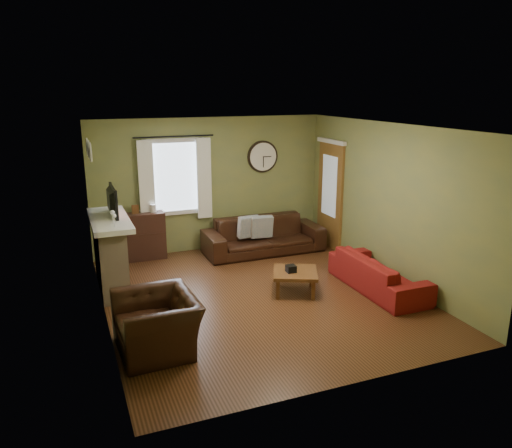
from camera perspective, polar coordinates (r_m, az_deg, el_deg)
name	(u,v)px	position (r m, az deg, el deg)	size (l,w,h in m)	color
floor	(259,296)	(7.87, 0.40, -8.19)	(4.60, 5.20, 0.00)	#4A2915
ceiling	(260,127)	(7.23, 0.44, 11.05)	(4.60, 5.20, 0.00)	white
wall_left	(99,231)	(6.95, -17.47, -0.75)	(0.00, 5.20, 2.60)	olive
wall_right	(388,202)	(8.55, 14.87, 2.39)	(0.00, 5.20, 2.60)	olive
wall_back	(210,185)	(9.85, -5.27, 4.50)	(4.60, 0.00, 2.60)	olive
wall_front	(354,273)	(5.23, 11.18, -5.57)	(4.60, 0.00, 2.60)	olive
fireplace	(110,256)	(8.28, -16.32, -3.54)	(0.40, 1.40, 1.10)	#C5AF8C
firebox	(124,269)	(8.37, -14.90, -5.03)	(0.04, 0.60, 0.55)	black
mantel	(109,220)	(8.11, -16.42, 0.43)	(0.58, 1.60, 0.08)	white
tv	(109,205)	(8.21, -16.50, 2.13)	(0.60, 0.08, 0.35)	black
tv_screen	(113,201)	(8.20, -15.98, 2.57)	(0.02, 0.62, 0.36)	#994C3F
medallion_left	(90,152)	(7.55, -18.39, 7.79)	(0.28, 0.28, 0.03)	white
medallion_mid	(89,149)	(7.90, -18.56, 8.08)	(0.28, 0.28, 0.03)	white
medallion_right	(87,147)	(8.25, -18.72, 8.34)	(0.28, 0.28, 0.03)	white
window_pane	(175,177)	(9.62, -9.28, 5.33)	(1.00, 0.02, 1.30)	silver
curtain_rod	(174,136)	(9.42, -9.35, 9.84)	(0.03, 0.03, 1.50)	black
curtain_left	(146,182)	(9.43, -12.41, 4.66)	(0.28, 0.04, 1.55)	white
curtain_right	(204,179)	(9.66, -5.95, 5.19)	(0.28, 0.04, 1.55)	white
wall_clock	(263,157)	(10.08, 0.80, 7.70)	(0.64, 0.06, 0.64)	white
door	(330,196)	(10.10, 8.47, 3.23)	(0.05, 0.90, 2.10)	brown
bookshelf	(145,236)	(9.59, -12.60, -1.35)	(0.75, 0.32, 0.89)	#321B14
book	(137,208)	(9.62, -13.40, 1.83)	(0.18, 0.25, 0.02)	#593418
sofa_brown	(263,235)	(9.77, 0.86, -1.31)	(2.33, 0.91, 0.68)	black
pillow_left	(248,227)	(9.60, -0.87, -0.31)	(0.42, 0.12, 0.42)	gray
pillow_right	(262,227)	(9.59, 0.66, -0.32)	(0.42, 0.13, 0.42)	gray
sofa_red	(378,273)	(8.24, 13.80, -5.47)	(1.90, 0.74, 0.55)	maroon
armchair	(157,324)	(6.34, -11.25, -11.10)	(1.07, 0.94, 0.70)	black
coffee_table	(295,282)	(7.94, 4.50, -6.61)	(0.67, 0.67, 0.36)	#593418
tissue_box	(291,270)	(7.82, 4.01, -5.22)	(0.14, 0.14, 0.11)	black
wine_glass_a	(114,221)	(7.50, -15.90, 0.38)	(0.07, 0.07, 0.20)	white
wine_glass_b	(113,217)	(7.70, -16.06, 0.76)	(0.07, 0.07, 0.20)	white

